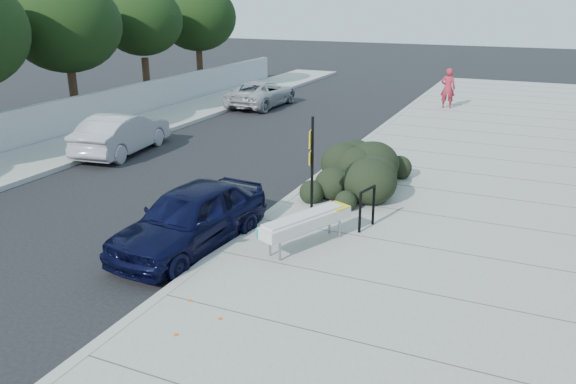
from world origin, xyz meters
The scene contains 17 objects.
ground centered at (0.00, 0.00, 0.00)m, with size 120.00×120.00×0.00m, color black.
sidewalk_near centered at (5.60, 5.00, 0.07)m, with size 11.20×50.00×0.15m, color gray.
sidewalk_far centered at (-9.50, 5.00, 0.07)m, with size 3.00×50.00×0.15m, color gray.
curb_near centered at (0.00, 5.00, 0.08)m, with size 0.22×50.00×0.17m, color #9E9E99.
curb_far centered at (-8.00, 5.00, 0.08)m, with size 0.22×50.00×0.17m, color #9E9E99.
far_wall centered at (-11.20, 5.00, 0.75)m, with size 0.30×40.00×1.50m, color #9E9E99.
tree_far_d centered at (-12.50, 9.00, 4.19)m, with size 4.60×4.60×6.16m.
tree_far_e centered at (-12.50, 14.00, 4.18)m, with size 4.00×4.00×5.90m.
tree_far_f centered at (-12.50, 19.00, 4.19)m, with size 4.40×4.40×6.07m.
bench centered at (1.61, 1.00, 0.71)m, with size 1.40×2.33×0.71m.
bike_rack centered at (2.51, 2.50, 0.75)m, with size 0.21×0.67×1.00m.
sign_post centered at (1.10, 2.55, 1.59)m, with size 0.12×0.29×2.53m.
hedge centered at (1.50, 5.23, 0.84)m, with size 1.85×3.69×1.39m, color black.
sedan_navy centered at (-0.80, 0.19, 0.71)m, with size 1.69×4.19×1.43m, color black.
wagon_silver centered at (-7.50, 6.03, 0.72)m, with size 1.52×4.35×1.43m, color #A8A8AD.
suv_silver centered at (-7.06, 16.19, 0.65)m, with size 2.17×4.70×1.31m, color #ADB0B3.
pedestrian centered at (1.74, 18.76, 1.11)m, with size 0.70×0.46×1.92m, color maroon.
Camera 1 is at (5.79, -9.33, 5.27)m, focal length 35.00 mm.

